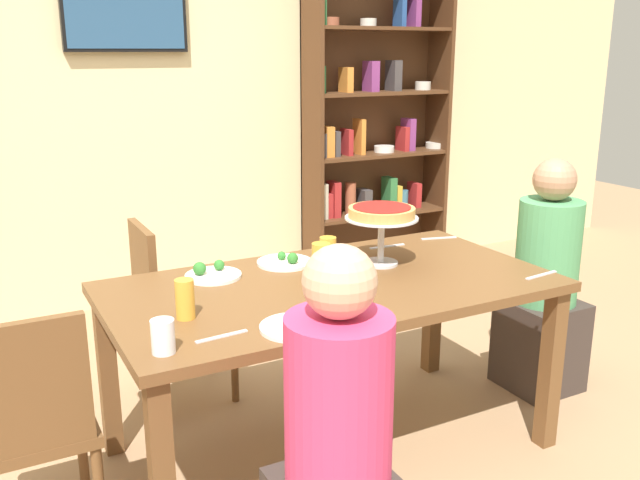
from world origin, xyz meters
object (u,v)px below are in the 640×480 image
(salad_plate_near_diner, at_px, (285,262))
(beer_glass_amber_spare, at_px, (321,263))
(dining_table, at_px, (332,302))
(salad_plate_far_diner, at_px, (212,274))
(salad_plate_spare, at_px, (297,325))
(diner_head_east, at_px, (544,293))
(cutlery_fork_near, at_px, (387,246))
(chair_head_west, at_px, (30,423))
(cutlery_knife_far, at_px, (222,336))
(deep_dish_pizza_stand, at_px, (382,217))
(water_glass_clear_near, at_px, (163,336))
(beer_glass_amber_short, at_px, (328,254))
(cutlery_knife_near, at_px, (439,238))
(chair_far_left, at_px, (170,303))
(beer_glass_amber_tall, at_px, (185,299))
(cutlery_fork_far, at_px, (541,275))
(television, at_px, (125,16))
(diner_near_left, at_px, (338,470))
(bookshelf, at_px, (373,127))

(salad_plate_near_diner, relative_size, beer_glass_amber_spare, 1.50)
(dining_table, relative_size, salad_plate_far_diner, 7.71)
(salad_plate_far_diner, xyz_separation_m, salad_plate_spare, (0.07, -0.65, 0.00))
(diner_head_east, relative_size, salad_plate_near_diner, 4.83)
(salad_plate_near_diner, distance_m, cutlery_fork_near, 0.54)
(chair_head_west, xyz_separation_m, cutlery_knife_far, (0.58, -0.20, 0.26))
(dining_table, distance_m, deep_dish_pizza_stand, 0.44)
(diner_head_east, bearing_deg, salad_plate_spare, 13.74)
(deep_dish_pizza_stand, distance_m, water_glass_clear_near, 1.17)
(dining_table, xyz_separation_m, salad_plate_near_diner, (-0.06, 0.30, 0.10))
(salad_plate_near_diner, relative_size, beer_glass_amber_short, 1.68)
(salad_plate_spare, distance_m, cutlery_fork_near, 1.06)
(chair_head_west, bearing_deg, deep_dish_pizza_stand, 8.52)
(water_glass_clear_near, relative_size, cutlery_knife_near, 0.59)
(chair_far_left, xyz_separation_m, beer_glass_amber_short, (0.52, -0.59, 0.33))
(chair_far_left, xyz_separation_m, salad_plate_near_diner, (0.40, -0.44, 0.27))
(beer_glass_amber_tall, height_order, cutlery_fork_far, beer_glass_amber_tall)
(salad_plate_spare, bearing_deg, chair_head_west, 162.74)
(beer_glass_amber_tall, distance_m, cutlery_fork_far, 1.44)
(cutlery_knife_near, bearing_deg, cutlery_fork_far, 107.12)
(beer_glass_amber_tall, height_order, cutlery_knife_near, beer_glass_amber_tall)
(television, relative_size, deep_dish_pizza_stand, 2.37)
(chair_head_west, height_order, cutlery_fork_far, chair_head_west)
(dining_table, distance_m, beer_glass_amber_spare, 0.17)
(diner_near_left, xyz_separation_m, cutlery_fork_near, (0.89, 1.12, 0.25))
(bookshelf, relative_size, beer_glass_amber_short, 15.63)
(deep_dish_pizza_stand, relative_size, water_glass_clear_near, 2.94)
(chair_head_west, distance_m, cutlery_fork_near, 1.71)
(cutlery_knife_near, bearing_deg, salad_plate_near_diner, 17.40)
(beer_glass_amber_tall, bearing_deg, chair_head_west, -178.76)
(deep_dish_pizza_stand, xyz_separation_m, salad_plate_near_diner, (-0.36, 0.19, -0.20))
(salad_plate_near_diner, height_order, beer_glass_amber_spare, beer_glass_amber_spare)
(television, relative_size, salad_plate_spare, 3.04)
(dining_table, xyz_separation_m, diner_near_left, (-0.42, -0.79, -0.16))
(bookshelf, xyz_separation_m, beer_glass_amber_tall, (-2.08, -2.11, -0.28))
(cutlery_fork_far, bearing_deg, salad_plate_near_diner, 136.96)
(beer_glass_amber_short, bearing_deg, chair_head_west, -168.13)
(diner_head_east, height_order, salad_plate_spare, diner_head_east)
(diner_near_left, xyz_separation_m, beer_glass_amber_short, (0.48, 0.94, 0.32))
(diner_near_left, height_order, cutlery_knife_near, diner_near_left)
(cutlery_knife_near, bearing_deg, bookshelf, -96.18)
(beer_glass_amber_tall, bearing_deg, chair_far_left, 78.55)
(diner_head_east, bearing_deg, salad_plate_far_diner, -9.97)
(dining_table, height_order, cutlery_knife_far, cutlery_knife_far)
(bookshelf, distance_m, cutlery_fork_near, 1.98)
(water_glass_clear_near, bearing_deg, beer_glass_amber_tall, 58.96)
(salad_plate_spare, distance_m, cutlery_knife_near, 1.31)
(salad_plate_far_diner, xyz_separation_m, cutlery_fork_near, (0.88, 0.04, -0.01))
(bookshelf, distance_m, beer_glass_amber_short, 2.35)
(television, relative_size, cutlery_knife_near, 4.11)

